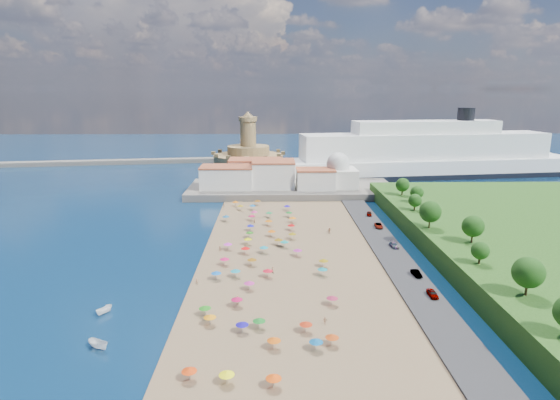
{
  "coord_description": "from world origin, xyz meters",
  "views": [
    {
      "loc": [
        1.03,
        -129.17,
        44.68
      ],
      "look_at": [
        4.0,
        25.0,
        8.0
      ],
      "focal_mm": 30.0,
      "sensor_mm": 36.0,
      "label": 1
    }
  ],
  "objects": [
    {
      "name": "hillside_trees",
      "position": [
        49.37,
        -13.18,
        10.23
      ],
      "size": [
        12.62,
        107.79,
        7.92
      ],
      "color": "#382314",
      "rests_on": "hillside"
    },
    {
      "name": "moored_boats",
      "position": [
        -30.96,
        -49.21,
        0.82
      ],
      "size": [
        7.58,
        17.22,
        1.74
      ],
      "color": "white",
      "rests_on": "ground"
    },
    {
      "name": "fortress",
      "position": [
        -12.0,
        138.0,
        6.68
      ],
      "size": [
        40.0,
        40.0,
        32.4
      ],
      "color": "#A28651",
      "rests_on": "ground"
    },
    {
      "name": "jetty",
      "position": [
        -12.0,
        108.0,
        1.2
      ],
      "size": [
        18.0,
        70.0,
        2.4
      ],
      "primitive_type": "cube",
      "color": "#59544C",
      "rests_on": "ground"
    },
    {
      "name": "waterfront_buildings",
      "position": [
        -3.05,
        73.64,
        7.88
      ],
      "size": [
        57.0,
        29.0,
        11.0
      ],
      "color": "silver",
      "rests_on": "terrace"
    },
    {
      "name": "parked_cars",
      "position": [
        36.0,
        -0.95,
        1.39
      ],
      "size": [
        2.75,
        71.19,
        1.44
      ],
      "color": "gray",
      "rests_on": "promenade"
    },
    {
      "name": "domed_building",
      "position": [
        30.0,
        71.0,
        8.97
      ],
      "size": [
        16.0,
        16.0,
        15.0
      ],
      "color": "silver",
      "rests_on": "terrace"
    },
    {
      "name": "beachgoers",
      "position": [
        -0.34,
        -6.46,
        1.12
      ],
      "size": [
        37.97,
        92.91,
        1.86
      ],
      "color": "tan",
      "rests_on": "beach"
    },
    {
      "name": "beach_parasols",
      "position": [
        -1.34,
        -9.14,
        2.15
      ],
      "size": [
        31.46,
        117.91,
        2.2
      ],
      "color": "gray",
      "rests_on": "beach"
    },
    {
      "name": "cruise_ship",
      "position": [
        80.54,
        110.6,
        10.47
      ],
      "size": [
        163.47,
        44.46,
        35.36
      ],
      "color": "black",
      "rests_on": "ground"
    },
    {
      "name": "breakwater",
      "position": [
        -110.0,
        153.0,
        1.3
      ],
      "size": [
        199.03,
        34.77,
        2.6
      ],
      "primitive_type": "cube",
      "rotation": [
        0.0,
        0.0,
        0.14
      ],
      "color": "#59544C",
      "rests_on": "ground"
    },
    {
      "name": "terrace",
      "position": [
        10.0,
        73.0,
        1.5
      ],
      "size": [
        90.0,
        36.0,
        3.0
      ],
      "primitive_type": "cube",
      "color": "#59544C",
      "rests_on": "ground"
    },
    {
      "name": "ground",
      "position": [
        0.0,
        0.0,
        0.0
      ],
      "size": [
        700.0,
        700.0,
        0.0
      ],
      "primitive_type": "plane",
      "color": "#071938",
      "rests_on": "ground"
    }
  ]
}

